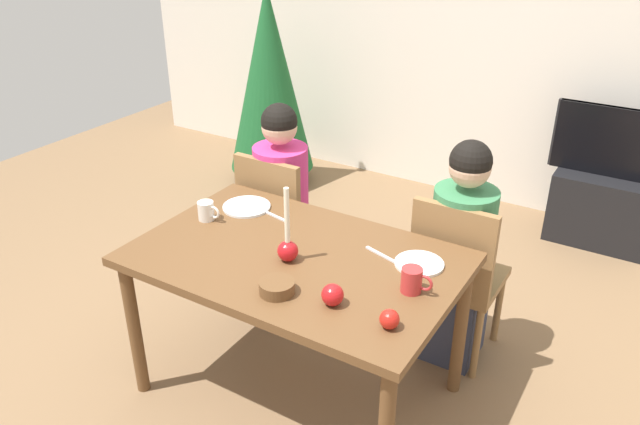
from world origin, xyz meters
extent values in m
plane|color=brown|center=(0.00, 0.00, 0.00)|extent=(7.68, 7.68, 0.00)
cube|color=silver|center=(0.00, 2.60, 1.30)|extent=(6.40, 0.10, 2.60)
cube|color=brown|center=(0.00, 0.00, 0.73)|extent=(1.40, 0.90, 0.04)
cylinder|color=brown|center=(-0.64, -0.39, 0.35)|extent=(0.06, 0.06, 0.71)
cylinder|color=brown|center=(-0.64, 0.39, 0.35)|extent=(0.06, 0.06, 0.71)
cylinder|color=brown|center=(0.64, 0.39, 0.35)|extent=(0.06, 0.06, 0.71)
cube|color=olive|center=(-0.52, 0.69, 0.43)|extent=(0.40, 0.40, 0.04)
cube|color=olive|center=(-0.52, 0.51, 0.68)|extent=(0.40, 0.04, 0.45)
cylinder|color=olive|center=(-0.35, 0.86, 0.21)|extent=(0.04, 0.04, 0.41)
cylinder|color=olive|center=(-0.69, 0.86, 0.21)|extent=(0.04, 0.04, 0.41)
cylinder|color=olive|center=(-0.35, 0.52, 0.21)|extent=(0.04, 0.04, 0.41)
cylinder|color=olive|center=(-0.69, 0.52, 0.21)|extent=(0.04, 0.04, 0.41)
cube|color=olive|center=(0.52, 0.69, 0.43)|extent=(0.40, 0.40, 0.04)
cube|color=olive|center=(0.52, 0.51, 0.68)|extent=(0.40, 0.04, 0.45)
cylinder|color=olive|center=(0.69, 0.86, 0.21)|extent=(0.04, 0.04, 0.41)
cylinder|color=olive|center=(0.35, 0.86, 0.21)|extent=(0.04, 0.04, 0.41)
cylinder|color=olive|center=(0.69, 0.52, 0.21)|extent=(0.04, 0.04, 0.41)
cylinder|color=olive|center=(0.35, 0.52, 0.21)|extent=(0.04, 0.04, 0.41)
cube|color=#33384C|center=(-0.52, 0.64, 0.23)|extent=(0.28, 0.28, 0.45)
cylinder|color=#D1337A|center=(-0.52, 0.64, 0.69)|extent=(0.30, 0.30, 0.48)
sphere|color=tan|center=(-0.52, 0.64, 1.04)|extent=(0.19, 0.19, 0.19)
sphere|color=black|center=(-0.52, 0.64, 1.07)|extent=(0.19, 0.19, 0.19)
cube|color=#33384C|center=(0.52, 0.64, 0.23)|extent=(0.28, 0.28, 0.45)
cylinder|color=#387A4C|center=(0.52, 0.64, 0.69)|extent=(0.30, 0.30, 0.48)
sphere|color=tan|center=(0.52, 0.64, 1.04)|extent=(0.19, 0.19, 0.19)
sphere|color=black|center=(0.52, 0.64, 1.07)|extent=(0.19, 0.19, 0.19)
cube|color=black|center=(0.95, 2.30, 0.24)|extent=(0.64, 0.40, 0.48)
cube|color=black|center=(0.95, 2.30, 0.71)|extent=(0.79, 0.04, 0.46)
cube|color=black|center=(0.95, 2.30, 0.71)|extent=(0.76, 0.05, 0.46)
cylinder|color=brown|center=(-1.52, 1.94, 0.07)|extent=(0.08, 0.08, 0.14)
cone|color=#195628|center=(-1.52, 1.94, 0.86)|extent=(0.67, 0.67, 1.43)
sphere|color=red|center=(-0.01, -0.05, 0.80)|extent=(0.09, 0.09, 0.09)
cylinder|color=#EFE5C6|center=(-0.01, -0.05, 0.96)|extent=(0.02, 0.02, 0.25)
cylinder|color=silver|center=(-0.46, 0.25, 0.76)|extent=(0.24, 0.24, 0.01)
cylinder|color=white|center=(0.48, 0.21, 0.76)|extent=(0.21, 0.21, 0.01)
cylinder|color=silver|center=(-0.55, 0.06, 0.80)|extent=(0.08, 0.08, 0.09)
torus|color=silver|center=(-0.50, 0.06, 0.80)|extent=(0.06, 0.01, 0.06)
cylinder|color=#B72D2D|center=(0.53, 0.01, 0.80)|extent=(0.08, 0.08, 0.10)
torus|color=#B72D2D|center=(0.59, 0.01, 0.81)|extent=(0.07, 0.01, 0.07)
cube|color=silver|center=(-0.29, 0.25, 0.75)|extent=(0.18, 0.05, 0.01)
cube|color=silver|center=(0.32, 0.19, 0.75)|extent=(0.18, 0.07, 0.01)
cylinder|color=brown|center=(0.09, -0.27, 0.78)|extent=(0.14, 0.14, 0.05)
sphere|color=red|center=(0.32, -0.23, 0.79)|extent=(0.09, 0.09, 0.09)
sphere|color=red|center=(0.56, -0.25, 0.79)|extent=(0.07, 0.07, 0.07)
camera|label=1|loc=(1.30, -1.92, 2.14)|focal=35.22mm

